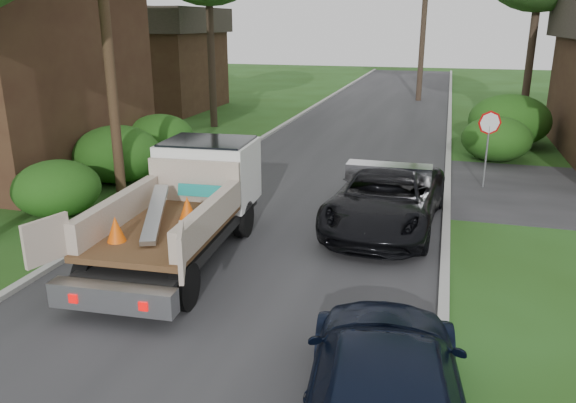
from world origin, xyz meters
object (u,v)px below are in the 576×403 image
(navy_suv, at_px, (385,390))
(utility_pole, at_px, (105,19))
(flatbed_truck, at_px, (193,195))
(house_left_far, at_px, (152,58))
(black_pickup, at_px, (386,198))
(stop_sign, at_px, (489,133))

(navy_suv, bearing_deg, utility_pole, -49.82)
(navy_suv, bearing_deg, flatbed_truck, -53.15)
(house_left_far, bearing_deg, flatbed_truck, -59.43)
(house_left_far, bearing_deg, black_pickup, -47.47)
(black_pickup, bearing_deg, house_left_far, 136.56)
(house_left_far, distance_m, black_pickup, 23.86)
(flatbed_truck, distance_m, navy_suv, 7.39)
(black_pickup, xyz_separation_m, navy_suv, (0.84, -7.91, -0.04))
(utility_pole, relative_size, house_left_far, 1.32)
(stop_sign, bearing_deg, navy_suv, -98.29)
(house_left_far, relative_size, navy_suv, 1.49)
(utility_pole, xyz_separation_m, flatbed_truck, (3.82, -3.02, -3.91))
(stop_sign, height_order, house_left_far, house_left_far)
(stop_sign, distance_m, utility_pole, 11.91)
(flatbed_truck, bearing_deg, stop_sign, 42.31)
(house_left_far, bearing_deg, utility_pole, -64.77)
(utility_pole, xyz_separation_m, navy_suv, (8.87, -8.39, -4.44))
(stop_sign, height_order, flatbed_truck, stop_sign)
(stop_sign, height_order, utility_pole, utility_pole)
(black_pickup, distance_m, navy_suv, 7.95)
(flatbed_truck, relative_size, black_pickup, 1.13)
(house_left_far, height_order, flatbed_truck, house_left_far)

